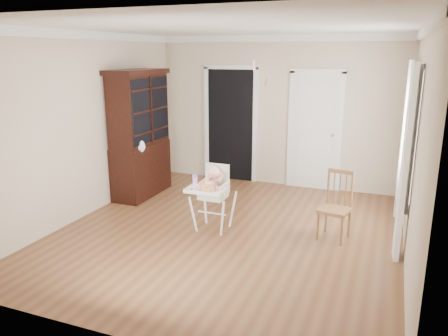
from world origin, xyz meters
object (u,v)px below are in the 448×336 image
at_px(sippy_cup, 195,180).
at_px(china_cabinet, 140,134).
at_px(high_chair, 213,190).
at_px(cake, 208,187).
at_px(dining_chair, 335,208).

distance_m(sippy_cup, china_cabinet, 1.91).
height_order(high_chair, china_cabinet, china_cabinet).
distance_m(high_chair, china_cabinet, 2.07).
bearing_deg(cake, china_cabinet, 145.04).
relative_size(sippy_cup, dining_chair, 0.21).
height_order(high_chair, sippy_cup, high_chair).
bearing_deg(cake, dining_chair, 19.63).
bearing_deg(dining_chair, cake, -149.24).
relative_size(high_chair, sippy_cup, 4.93).
distance_m(high_chair, sippy_cup, 0.29).
bearing_deg(china_cabinet, dining_chair, -11.46).
height_order(sippy_cup, dining_chair, dining_chair).
distance_m(high_chair, cake, 0.28).
height_order(cake, dining_chair, dining_chair).
bearing_deg(sippy_cup, cake, -31.36).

